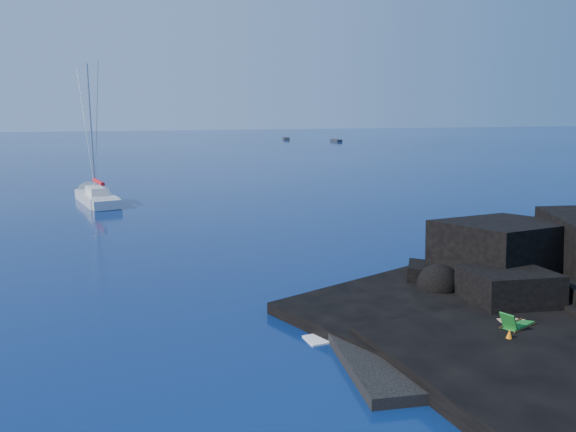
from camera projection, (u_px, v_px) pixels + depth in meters
name	position (u px, v px, depth m)	size (l,w,h in m)	color
ground	(344.00, 377.00, 16.64)	(400.00, 400.00, 0.00)	#031239
beach	(466.00, 351.00, 18.37)	(8.50, 6.00, 0.70)	black
surf_foam	(412.00, 305.00, 22.74)	(10.00, 8.00, 0.06)	white
sailboat	(97.00, 203.00, 47.46)	(2.31, 11.02, 11.55)	silver
deck_chair	(519.00, 320.00, 18.82)	(1.42, 0.62, 0.98)	#186C22
towel	(509.00, 328.00, 19.39)	(1.97, 0.93, 0.05)	white
sunbather	(509.00, 323.00, 19.36)	(1.87, 0.50, 0.27)	tan
marker_cone	(509.00, 338.00, 17.86)	(0.38, 0.38, 0.58)	orange
distant_boat_a	(286.00, 140.00, 145.60)	(1.43, 4.59, 0.61)	#27272C
distant_boat_b	(336.00, 142.00, 136.53)	(1.32, 4.25, 0.57)	#222227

